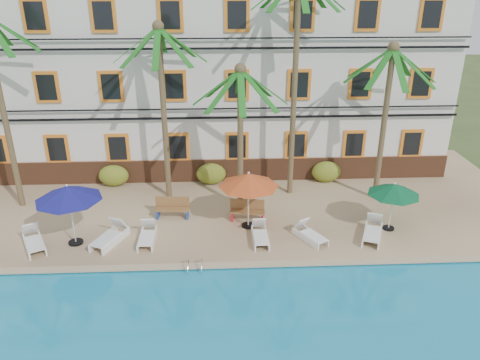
{
  "coord_description": "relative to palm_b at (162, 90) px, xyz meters",
  "views": [
    {
      "loc": [
        0.59,
        -15.44,
        10.06
      ],
      "look_at": [
        1.45,
        3.0,
        2.0
      ],
      "focal_mm": 35.0,
      "sensor_mm": 36.0,
      "label": 1
    }
  ],
  "objects": [
    {
      "name": "palm_e",
      "position": [
        9.93,
        -0.63,
        -0.49
      ],
      "size": [
        4.02,
        4.02,
        7.31
      ],
      "color": "brown",
      "rests_on": "pool_deck"
    },
    {
      "name": "ground",
      "position": [
        1.88,
        -5.22,
        -5.45
      ],
      "size": [
        100.0,
        100.0,
        0.0
      ],
      "primitive_type": "plane",
      "color": "#384C23",
      "rests_on": "ground"
    },
    {
      "name": "umbrella_blue",
      "position": [
        -3.34,
        -4.22,
        -2.99
      ],
      "size": [
        2.59,
        2.59,
        2.58
      ],
      "color": "black",
      "rests_on": "pool_deck"
    },
    {
      "name": "bench_right",
      "position": [
        3.65,
        -2.58,
        -4.73
      ],
      "size": [
        1.55,
        0.69,
        0.93
      ],
      "color": "olive",
      "rests_on": "pool_deck"
    },
    {
      "name": "palm_d",
      "position": [
        5.9,
        0.13,
        1.19
      ],
      "size": [
        4.02,
        4.02,
        10.25
      ],
      "color": "brown",
      "rests_on": "pool_deck"
    },
    {
      "name": "umbrella_green",
      "position": [
        9.56,
        -3.68,
        -3.36
      ],
      "size": [
        2.15,
        2.15,
        2.16
      ],
      "color": "black",
      "rests_on": "pool_deck"
    },
    {
      "name": "lounger_b",
      "position": [
        -1.95,
        -4.22,
        -4.91
      ],
      "size": [
        1.36,
        1.98,
        0.89
      ],
      "color": "white",
      "rests_on": "pool_deck"
    },
    {
      "name": "lounger_f",
      "position": [
        8.66,
        -4.33,
        -4.91
      ],
      "size": [
        1.34,
        2.01,
        0.89
      ],
      "color": "white",
      "rests_on": "pool_deck"
    },
    {
      "name": "lounger_d",
      "position": [
        4.05,
        -4.35,
        -4.94
      ],
      "size": [
        0.62,
        1.7,
        0.8
      ],
      "color": "white",
      "rests_on": "pool_deck"
    },
    {
      "name": "palm_c",
      "position": [
        3.4,
        -1.27,
        -0.92
      ],
      "size": [
        4.02,
        4.02,
        6.57
      ],
      "color": "brown",
      "rests_on": "pool_deck"
    },
    {
      "name": "lounger_a",
      "position": [
        -4.88,
        -4.45,
        -4.92
      ],
      "size": [
        1.41,
        1.9,
        0.85
      ],
      "color": "white",
      "rests_on": "pool_deck"
    },
    {
      "name": "palm_b",
      "position": [
        0.0,
        0.0,
        0.0
      ],
      "size": [
        4.02,
        4.02,
        8.15
      ],
      "color": "brown",
      "rests_on": "pool_deck"
    },
    {
      "name": "umbrella_red",
      "position": [
        3.65,
        -3.18,
        -3.04
      ],
      "size": [
        2.52,
        2.52,
        2.52
      ],
      "color": "black",
      "rests_on": "pool_deck"
    },
    {
      "name": "shrub_right",
      "position": [
        7.97,
        1.38,
        -4.65
      ],
      "size": [
        1.5,
        0.9,
        1.1
      ],
      "primitive_type": "ellipsoid",
      "color": "#25631C",
      "rests_on": "pool_deck"
    },
    {
      "name": "shrub_mid",
      "position": [
        2.03,
        1.38,
        -4.65
      ],
      "size": [
        1.5,
        0.9,
        1.1
      ],
      "primitive_type": "ellipsoid",
      "color": "#25631C",
      "rests_on": "pool_deck"
    },
    {
      "name": "lounger_e",
      "position": [
        6.06,
        -4.38,
        -4.95
      ],
      "size": [
        1.32,
        1.71,
        0.77
      ],
      "color": "white",
      "rests_on": "pool_deck"
    },
    {
      "name": "bench_left",
      "position": [
        0.37,
        -2.17,
        -4.73
      ],
      "size": [
        1.53,
        0.57,
        0.93
      ],
      "color": "olive",
      "rests_on": "pool_deck"
    },
    {
      "name": "pool_coping",
      "position": [
        1.88,
        -6.12,
        -5.17
      ],
      "size": [
        30.0,
        0.35,
        0.06
      ],
      "primitive_type": "cube",
      "color": "tan",
      "rests_on": "pool_deck"
    },
    {
      "name": "pool_deck",
      "position": [
        1.88,
        -0.22,
        -5.32
      ],
      "size": [
        30.0,
        12.0,
        0.25
      ],
      "primitive_type": "cube",
      "color": "tan",
      "rests_on": "ground"
    },
    {
      "name": "hotel_building",
      "position": [
        1.88,
        4.76,
        -0.07
      ],
      "size": [
        25.4,
        6.44,
        10.22
      ],
      "color": "silver",
      "rests_on": "pool_deck"
    },
    {
      "name": "pool_ladder",
      "position": [
        1.5,
        -6.22,
        -5.2
      ],
      "size": [
        0.54,
        0.74,
        0.74
      ],
      "color": "silver",
      "rests_on": "ground"
    },
    {
      "name": "shrub_left",
      "position": [
        -2.9,
        1.38,
        -4.65
      ],
      "size": [
        1.5,
        0.9,
        1.1
      ],
      "primitive_type": "ellipsoid",
      "color": "#25631C",
      "rests_on": "pool_deck"
    },
    {
      "name": "lounger_c",
      "position": [
        -0.49,
        -4.2,
        -4.93
      ],
      "size": [
        0.62,
        1.72,
        0.81
      ],
      "color": "white",
      "rests_on": "pool_deck"
    }
  ]
}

